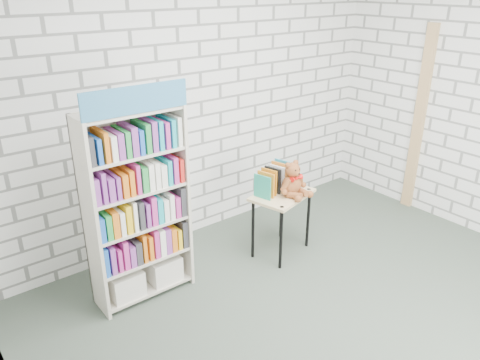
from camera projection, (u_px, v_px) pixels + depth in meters
ground at (347, 322)px, 3.72m from camera, size 4.50×4.50×0.00m
room_shell at (372, 102)px, 3.02m from camera, size 4.52×4.02×2.81m
bookshelf at (137, 206)px, 3.76m from camera, size 0.82×0.32×1.83m
display_table at (282, 202)px, 4.48m from camera, size 0.68×0.54×0.64m
table_books at (274, 179)px, 4.45m from camera, size 0.45×0.28×0.25m
teddy_bear at (293, 182)px, 4.37m from camera, size 0.31×0.28×0.33m
door_trim at (419, 121)px, 5.25m from camera, size 0.05×0.12×2.10m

